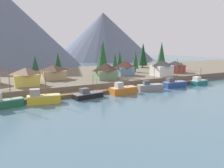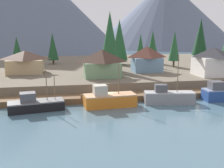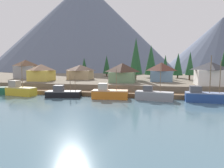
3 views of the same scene
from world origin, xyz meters
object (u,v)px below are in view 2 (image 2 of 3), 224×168
at_px(fishing_boat_orange, 109,99).
at_px(conifer_mid_right, 119,40).
at_px(house_white, 213,61).
at_px(conifer_far_left, 110,37).
at_px(conifer_near_left, 200,38).
at_px(fishing_boat_black, 35,105).
at_px(house_blue, 147,59).
at_px(conifer_back_right, 140,47).
at_px(conifer_mid_left, 53,46).
at_px(conifer_near_right, 153,45).
at_px(fishing_boat_grey, 169,97).
at_px(conifer_centre, 17,48).
at_px(house_green, 102,63).
at_px(house_tan, 25,62).
at_px(conifer_back_left, 174,46).

height_order(fishing_boat_orange, conifer_mid_right, conifer_mid_right).
bearing_deg(house_white, conifer_far_left, 151.65).
bearing_deg(conifer_far_left, conifer_near_left, 29.59).
height_order(fishing_boat_black, conifer_near_left, conifer_near_left).
bearing_deg(conifer_near_left, fishing_boat_black, -139.76).
bearing_deg(fishing_boat_black, house_blue, 29.50).
distance_m(conifer_back_right, conifer_far_left, 13.04).
height_order(conifer_mid_left, conifer_back_right, conifer_mid_left).
xyz_separation_m(conifer_near_right, conifer_back_right, (-4.84, -4.25, -0.23)).
bearing_deg(fishing_boat_grey, fishing_boat_black, -169.61).
bearing_deg(conifer_centre, conifer_near_left, 4.07).
distance_m(fishing_boat_grey, conifer_back_right, 30.91).
xyz_separation_m(house_green, conifer_centre, (-19.84, 23.16, 1.76)).
bearing_deg(fishing_boat_grey, conifer_near_left, 66.13).
distance_m(fishing_boat_orange, conifer_mid_right, 35.37).
bearing_deg(conifer_mid_left, house_tan, -110.32).
height_order(fishing_boat_black, conifer_mid_right, conifer_mid_right).
relative_size(fishing_boat_black, house_white, 1.18).
xyz_separation_m(conifer_mid_right, conifer_back_right, (5.12, -3.26, -1.81)).
height_order(fishing_boat_orange, conifer_near_right, conifer_near_right).
distance_m(house_white, conifer_back_right, 21.69).
height_order(house_green, conifer_near_right, conifer_near_right).
distance_m(fishing_boat_grey, house_tan, 33.67).
bearing_deg(fishing_boat_black, conifer_back_right, 40.60).
bearing_deg(conifer_centre, conifer_far_left, -32.44).
distance_m(conifer_mid_right, conifer_centre, 27.97).
xyz_separation_m(conifer_near_left, conifer_near_right, (-18.06, -6.25, -1.91)).
height_order(house_blue, conifer_near_left, conifer_near_left).
distance_m(house_white, house_blue, 14.36).
distance_m(conifer_mid_right, conifer_far_left, 12.32).
relative_size(house_tan, conifer_near_right, 0.86).
relative_size(house_tan, conifer_back_right, 0.95).
distance_m(house_tan, conifer_back_left, 36.90).
xyz_separation_m(house_tan, conifer_back_right, (29.10, 8.11, 2.40)).
xyz_separation_m(fishing_boat_grey, conifer_mid_left, (-19.50, 37.50, 6.35)).
relative_size(fishing_boat_grey, house_blue, 1.24).
bearing_deg(conifer_near_left, house_white, -113.07).
bearing_deg(conifer_near_left, house_blue, -138.63).
bearing_deg(conifer_back_left, house_white, -78.68).
relative_size(conifer_near_right, conifer_back_left, 1.00).
relative_size(house_green, conifer_near_right, 0.82).
distance_m(conifer_mid_left, conifer_mid_right, 18.78).
height_order(conifer_near_left, conifer_centre, conifer_near_left).
bearing_deg(fishing_boat_grey, conifer_mid_right, 101.77).
bearing_deg(conifer_far_left, conifer_mid_left, 130.91).
bearing_deg(conifer_far_left, house_blue, -20.91).
bearing_deg(conifer_mid_right, conifer_near_right, 5.67).
height_order(house_green, house_tan, house_green).
bearing_deg(fishing_boat_black, conifer_far_left, 45.58).
height_order(house_white, conifer_near_right, conifer_near_right).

